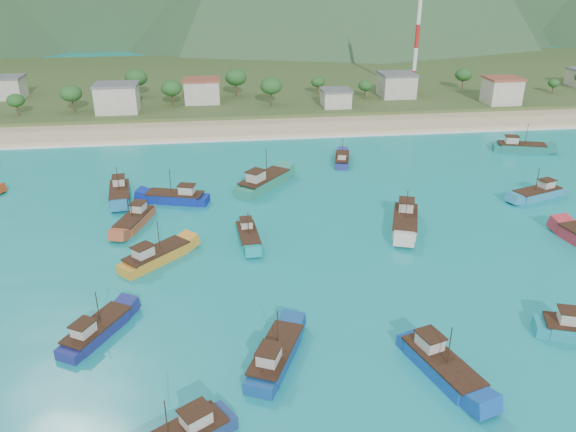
{
  "coord_description": "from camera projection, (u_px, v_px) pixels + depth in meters",
  "views": [
    {
      "loc": [
        -6.79,
        -58.98,
        38.09
      ],
      "look_at": [
        3.11,
        18.0,
        3.0
      ],
      "focal_mm": 35.0,
      "sensor_mm": 36.0,
      "label": 1
    }
  ],
  "objects": [
    {
      "name": "ground",
      "position": [
        282.0,
        298.0,
        69.79
      ],
      "size": [
        600.0,
        600.0,
        0.0
      ],
      "primitive_type": "plane",
      "color": "#0C877A",
      "rests_on": "ground"
    },
    {
      "name": "beach",
      "position": [
        245.0,
        129.0,
        141.18
      ],
      "size": [
        400.0,
        18.0,
        1.2
      ],
      "primitive_type": "cube",
      "color": "beige",
      "rests_on": "ground"
    },
    {
      "name": "land",
      "position": [
        235.0,
        82.0,
        196.32
      ],
      "size": [
        400.0,
        110.0,
        2.4
      ],
      "primitive_type": "cube",
      "color": "#385123",
      "rests_on": "ground"
    },
    {
      "name": "surf_line",
      "position": [
        247.0,
        139.0,
        132.6
      ],
      "size": [
        400.0,
        2.5,
        0.08
      ],
      "primitive_type": "cube",
      "color": "white",
      "rests_on": "ground"
    },
    {
      "name": "village",
      "position": [
        289.0,
        91.0,
        160.64
      ],
      "size": [
        217.01,
        32.57,
        7.06
      ],
      "color": "beige",
      "rests_on": "ground"
    },
    {
      "name": "vegetation",
      "position": [
        245.0,
        88.0,
        161.59
      ],
      "size": [
        282.01,
        25.7,
        8.77
      ],
      "color": "#235623",
      "rests_on": "ground"
    },
    {
      "name": "radio_tower",
      "position": [
        418.0,
        24.0,
        164.69
      ],
      "size": [
        1.2,
        1.2,
        40.0
      ],
      "color": "red",
      "rests_on": "ground"
    },
    {
      "name": "boat_3",
      "position": [
        156.0,
        257.0,
        77.99
      ],
      "size": [
        9.92,
        9.76,
        6.35
      ],
      "rotation": [
        0.0,
        0.0,
        5.48
      ],
      "color": "orange",
      "rests_on": "ground"
    },
    {
      "name": "boat_5",
      "position": [
        120.0,
        194.0,
        99.36
      ],
      "size": [
        4.57,
        11.22,
        6.44
      ],
      "rotation": [
        0.0,
        0.0,
        3.27
      ],
      "color": "#196B9C",
      "rests_on": "ground"
    },
    {
      "name": "boat_7",
      "position": [
        176.0,
        198.0,
        97.51
      ],
      "size": [
        11.38,
        6.15,
        6.45
      ],
      "rotation": [
        0.0,
        0.0,
        1.29
      ],
      "color": "navy",
      "rests_on": "ground"
    },
    {
      "name": "boat_8",
      "position": [
        264.0,
        183.0,
        103.72
      ],
      "size": [
        11.26,
        12.53,
        7.71
      ],
      "rotation": [
        0.0,
        0.0,
        5.6
      ],
      "color": "#228065",
      "rests_on": "ground"
    },
    {
      "name": "boat_9",
      "position": [
        97.0,
        332.0,
        62.4
      ],
      "size": [
        7.36,
        9.88,
        5.76
      ],
      "rotation": [
        0.0,
        0.0,
        5.76
      ],
      "color": "navy",
      "rests_on": "ground"
    },
    {
      "name": "boat_10",
      "position": [
        440.0,
        366.0,
        56.87
      ],
      "size": [
        6.31,
        11.41,
        6.47
      ],
      "rotation": [
        0.0,
        0.0,
        3.44
      ],
      "color": "#134AA8",
      "rests_on": "ground"
    },
    {
      "name": "boat_11",
      "position": [
        342.0,
        160.0,
        116.86
      ],
      "size": [
        4.82,
        9.48,
        5.37
      ],
      "rotation": [
        0.0,
        0.0,
        6.04
      ],
      "color": "navy",
      "rests_on": "ground"
    },
    {
      "name": "boat_15",
      "position": [
        520.0,
        148.0,
        123.91
      ],
      "size": [
        11.68,
        6.27,
        6.62
      ],
      "rotation": [
        0.0,
        0.0,
        4.43
      ],
      "color": "#196E64",
      "rests_on": "ground"
    },
    {
      "name": "boat_16",
      "position": [
        135.0,
        221.0,
        89.14
      ],
      "size": [
        5.91,
        10.53,
        5.97
      ],
      "rotation": [
        0.0,
        0.0,
        2.83
      ],
      "color": "#AB4C2D",
      "rests_on": "ground"
    },
    {
      "name": "boat_19",
      "position": [
        248.0,
        237.0,
        84.16
      ],
      "size": [
        3.32,
        9.34,
        5.43
      ],
      "rotation": [
        0.0,
        0.0,
        3.21
      ],
      "color": "teal",
      "rests_on": "ground"
    },
    {
      "name": "boat_21",
      "position": [
        538.0,
        194.0,
        99.41
      ],
      "size": [
        10.65,
        6.22,
        6.04
      ],
      "rotation": [
        0.0,
        0.0,
        1.91
      ],
      "color": "teal",
      "rests_on": "ground"
    },
    {
      "name": "boat_24",
      "position": [
        405.0,
        222.0,
        88.28
      ],
      "size": [
        7.39,
        12.54,
        7.12
      ],
      "rotation": [
        0.0,
        0.0,
        2.8
      ],
      "color": "beige",
      "rests_on": "ground"
    },
    {
      "name": "boat_25",
      "position": [
        275.0,
        357.0,
        58.22
      ],
      "size": [
        7.31,
        11.05,
        6.32
      ],
      "rotation": [
        0.0,
        0.0,
        5.86
      ],
      "color": "navy",
      "rests_on": "ground"
    }
  ]
}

